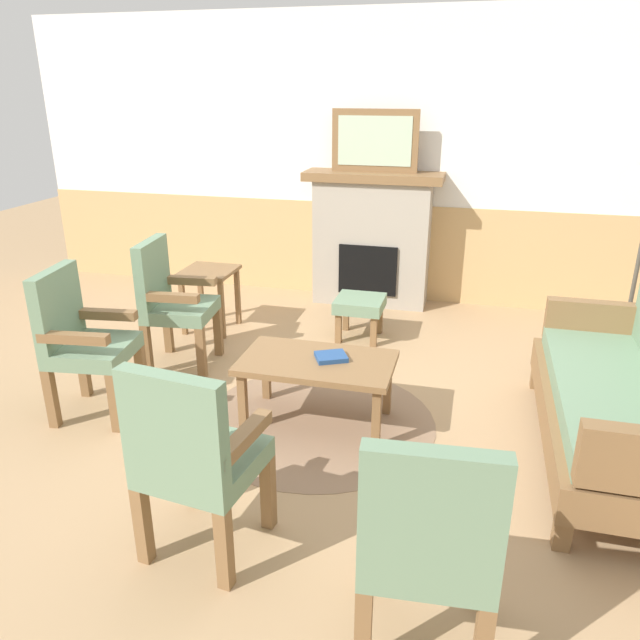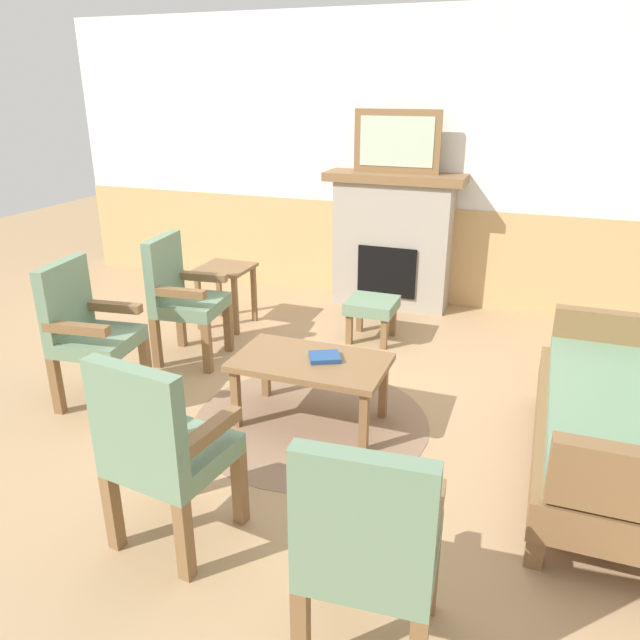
# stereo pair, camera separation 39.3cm
# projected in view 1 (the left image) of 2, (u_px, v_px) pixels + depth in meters

# --- Properties ---
(ground_plane) EXTENTS (14.00, 14.00, 0.00)m
(ground_plane) POSITION_uv_depth(u_px,v_px,m) (307.00, 416.00, 4.02)
(ground_plane) COLOR tan
(wall_back) EXTENTS (7.20, 0.14, 2.70)m
(wall_back) POSITION_uv_depth(u_px,v_px,m) (378.00, 165.00, 5.88)
(wall_back) COLOR white
(wall_back) RESTS_ON ground_plane
(fireplace) EXTENTS (1.30, 0.44, 1.28)m
(fireplace) POSITION_uv_depth(u_px,v_px,m) (372.00, 238.00, 5.90)
(fireplace) COLOR #A39989
(fireplace) RESTS_ON ground_plane
(framed_picture) EXTENTS (0.80, 0.04, 0.56)m
(framed_picture) POSITION_uv_depth(u_px,v_px,m) (375.00, 141.00, 5.57)
(framed_picture) COLOR brown
(framed_picture) RESTS_ON fireplace
(couch) EXTENTS (0.70, 1.80, 0.98)m
(couch) POSITION_uv_depth(u_px,v_px,m) (620.00, 399.00, 3.42)
(couch) COLOR brown
(couch) RESTS_ON ground_plane
(coffee_table) EXTENTS (0.96, 0.56, 0.44)m
(coffee_table) POSITION_uv_depth(u_px,v_px,m) (317.00, 368.00, 3.82)
(coffee_table) COLOR brown
(coffee_table) RESTS_ON ground_plane
(round_rug) EXTENTS (1.53, 1.53, 0.01)m
(round_rug) POSITION_uv_depth(u_px,v_px,m) (317.00, 421.00, 3.96)
(round_rug) COLOR #896B51
(round_rug) RESTS_ON ground_plane
(book_on_table) EXTENTS (0.24, 0.23, 0.03)m
(book_on_table) POSITION_uv_depth(u_px,v_px,m) (331.00, 357.00, 3.80)
(book_on_table) COLOR navy
(book_on_table) RESTS_ON coffee_table
(footstool) EXTENTS (0.40, 0.40, 0.36)m
(footstool) POSITION_uv_depth(u_px,v_px,m) (360.00, 306.00, 5.16)
(footstool) COLOR brown
(footstool) RESTS_ON ground_plane
(armchair_near_fireplace) EXTENTS (0.53, 0.53, 0.98)m
(armchair_near_fireplace) POSITION_uv_depth(u_px,v_px,m) (171.00, 298.00, 4.58)
(armchair_near_fireplace) COLOR brown
(armchair_near_fireplace) RESTS_ON ground_plane
(armchair_by_window_left) EXTENTS (0.54, 0.54, 0.98)m
(armchair_by_window_left) POSITION_uv_depth(u_px,v_px,m) (81.00, 337.00, 3.89)
(armchair_by_window_left) COLOR brown
(armchair_by_window_left) RESTS_ON ground_plane
(armchair_front_left) EXTENTS (0.52, 0.52, 0.98)m
(armchair_front_left) POSITION_uv_depth(u_px,v_px,m) (428.00, 537.00, 2.17)
(armchair_front_left) COLOR brown
(armchair_front_left) RESTS_ON ground_plane
(armchair_front_center) EXTENTS (0.54, 0.54, 0.98)m
(armchair_front_center) POSITION_uv_depth(u_px,v_px,m) (194.00, 454.00, 2.66)
(armchair_front_center) COLOR brown
(armchair_front_center) RESTS_ON ground_plane
(side_table) EXTENTS (0.44, 0.44, 0.55)m
(side_table) POSITION_uv_depth(u_px,v_px,m) (210.00, 282.00, 5.30)
(side_table) COLOR brown
(side_table) RESTS_ON ground_plane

